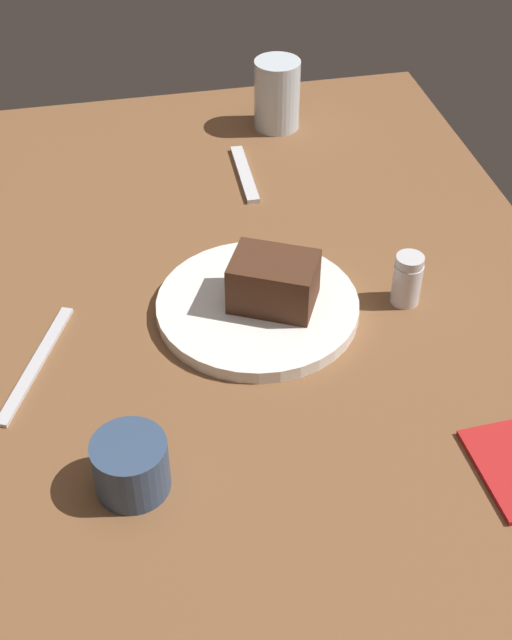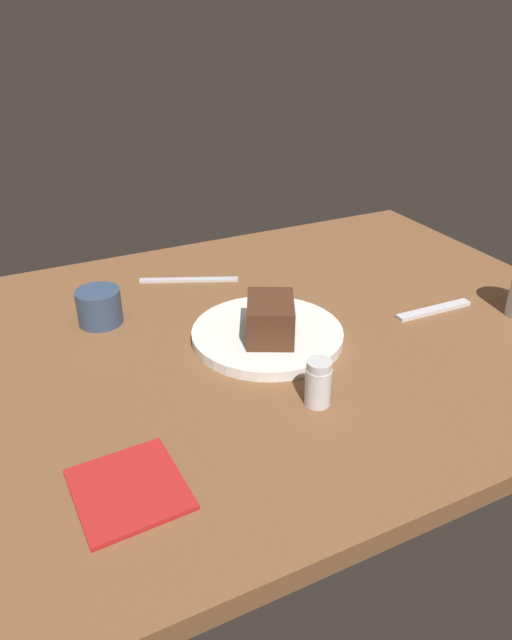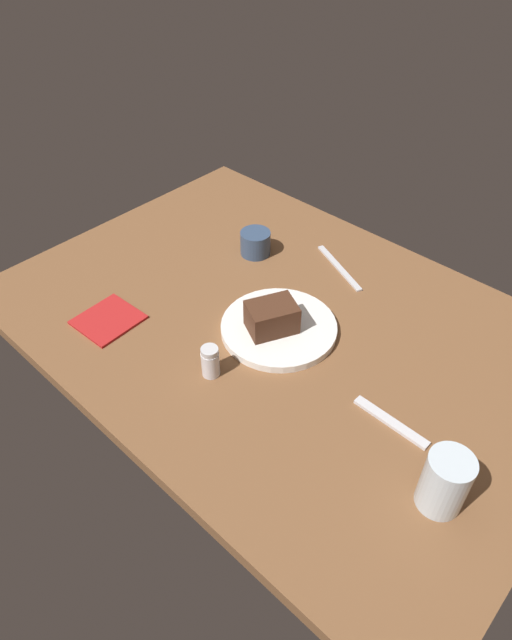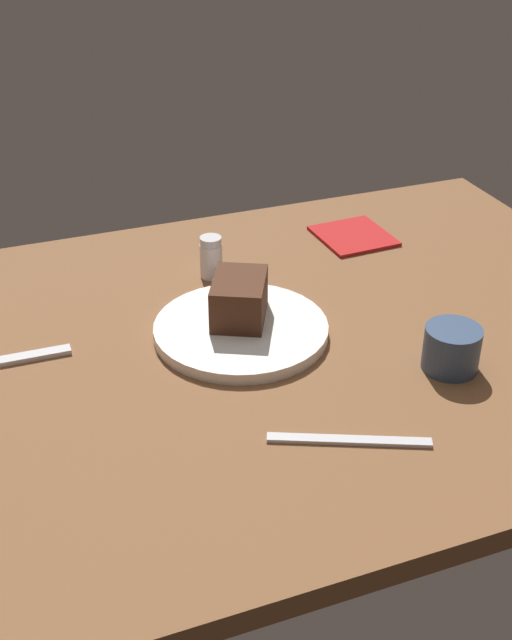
{
  "view_description": "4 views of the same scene",
  "coord_description": "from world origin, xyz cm",
  "px_view_note": "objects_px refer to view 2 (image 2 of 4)",
  "views": [
    {
      "loc": [
        -74.43,
        13.81,
        70.38
      ],
      "look_at": [
        -2.28,
        -1.31,
        5.25
      ],
      "focal_mm": 47.99,
      "sensor_mm": 36.0,
      "label": 1
    },
    {
      "loc": [
        -34.84,
        -73.05,
        50.69
      ],
      "look_at": [
        0.54,
        -0.31,
        5.74
      ],
      "focal_mm": 32.35,
      "sensor_mm": 36.0,
      "label": 2
    },
    {
      "loc": [
        55.81,
        -67.3,
        82.53
      ],
      "look_at": [
        -1.81,
        -5.66,
        6.14
      ],
      "focal_mm": 31.05,
      "sensor_mm": 36.0,
      "label": 3
    },
    {
      "loc": [
        34.12,
        89.36,
        64.52
      ],
      "look_at": [
        1.45,
        3.22,
        8.55
      ],
      "focal_mm": 46.38,
      "sensor_mm": 36.0,
      "label": 4
    }
  ],
  "objects_px": {
    "coffee_cup": "(99,307)",
    "folded_napkin": "(129,489)",
    "salt_shaker": "(317,383)",
    "dessert_spoon": "(434,310)",
    "butter_knife": "(189,280)",
    "dessert_plate": "(267,334)",
    "chocolate_cake_slice": "(270,319)"
  },
  "relations": [
    {
      "from": "butter_knife",
      "to": "coffee_cup",
      "type": "bearing_deg",
      "value": 49.14
    },
    {
      "from": "dessert_plate",
      "to": "chocolate_cake_slice",
      "type": "distance_m",
      "value": 0.04
    },
    {
      "from": "chocolate_cake_slice",
      "to": "dessert_spoon",
      "type": "bearing_deg",
      "value": -4.89
    },
    {
      "from": "dessert_spoon",
      "to": "butter_knife",
      "type": "bearing_deg",
      "value": 139.52
    },
    {
      "from": "dessert_plate",
      "to": "folded_napkin",
      "type": "height_order",
      "value": "dessert_plate"
    },
    {
      "from": "coffee_cup",
      "to": "dessert_spoon",
      "type": "bearing_deg",
      "value": -22.14
    },
    {
      "from": "salt_shaker",
      "to": "butter_knife",
      "type": "distance_m",
      "value": 0.44
    },
    {
      "from": "chocolate_cake_slice",
      "to": "salt_shaker",
      "type": "distance_m",
      "value": 0.16
    },
    {
      "from": "dessert_plate",
      "to": "folded_napkin",
      "type": "bearing_deg",
      "value": -141.77
    },
    {
      "from": "butter_knife",
      "to": "salt_shaker",
      "type": "bearing_deg",
      "value": 116.39
    },
    {
      "from": "butter_knife",
      "to": "dessert_plate",
      "type": "bearing_deg",
      "value": 122.04
    },
    {
      "from": "salt_shaker",
      "to": "folded_napkin",
      "type": "height_order",
      "value": "salt_shaker"
    },
    {
      "from": "folded_napkin",
      "to": "salt_shaker",
      "type": "bearing_deg",
      "value": 9.73
    },
    {
      "from": "salt_shaker",
      "to": "chocolate_cake_slice",
      "type": "bearing_deg",
      "value": 85.24
    },
    {
      "from": "salt_shaker",
      "to": "dessert_spoon",
      "type": "height_order",
      "value": "salt_shaker"
    },
    {
      "from": "coffee_cup",
      "to": "butter_knife",
      "type": "relative_size",
      "value": 0.39
    },
    {
      "from": "salt_shaker",
      "to": "dessert_plate",
      "type": "bearing_deg",
      "value": 84.32
    },
    {
      "from": "butter_knife",
      "to": "folded_napkin",
      "type": "bearing_deg",
      "value": 86.75
    },
    {
      "from": "chocolate_cake_slice",
      "to": "folded_napkin",
      "type": "distance_m",
      "value": 0.35
    },
    {
      "from": "dessert_plate",
      "to": "butter_knife",
      "type": "height_order",
      "value": "dessert_plate"
    },
    {
      "from": "salt_shaker",
      "to": "folded_napkin",
      "type": "bearing_deg",
      "value": -170.27
    },
    {
      "from": "dessert_plate",
      "to": "dessert_spoon",
      "type": "distance_m",
      "value": 0.31
    },
    {
      "from": "dessert_spoon",
      "to": "butter_knife",
      "type": "relative_size",
      "value": 0.79
    },
    {
      "from": "folded_napkin",
      "to": "coffee_cup",
      "type": "bearing_deg",
      "value": 81.57
    },
    {
      "from": "butter_knife",
      "to": "folded_napkin",
      "type": "xyz_separation_m",
      "value": [
        -0.25,
        -0.49,
        0.0
      ]
    },
    {
      "from": "coffee_cup",
      "to": "folded_napkin",
      "type": "xyz_separation_m",
      "value": [
        -0.06,
        -0.4,
        -0.03
      ]
    },
    {
      "from": "dessert_plate",
      "to": "butter_knife",
      "type": "relative_size",
      "value": 1.28
    },
    {
      "from": "coffee_cup",
      "to": "folded_napkin",
      "type": "bearing_deg",
      "value": -98.43
    },
    {
      "from": "dessert_plate",
      "to": "coffee_cup",
      "type": "relative_size",
      "value": 3.29
    },
    {
      "from": "salt_shaker",
      "to": "butter_knife",
      "type": "xyz_separation_m",
      "value": [
        -0.02,
        0.44,
        -0.03
      ]
    },
    {
      "from": "coffee_cup",
      "to": "folded_napkin",
      "type": "relative_size",
      "value": 0.59
    },
    {
      "from": "dessert_plate",
      "to": "dessert_spoon",
      "type": "bearing_deg",
      "value": -8.34
    }
  ]
}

